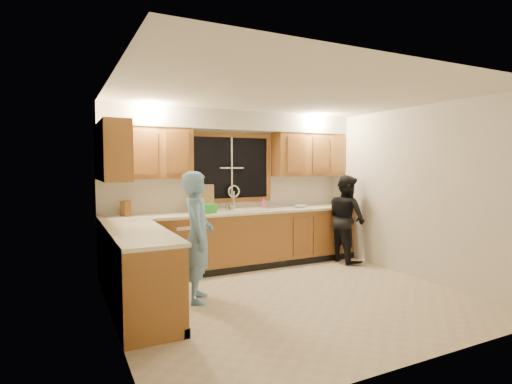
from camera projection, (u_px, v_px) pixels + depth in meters
floor at (291, 297)px, 5.00m from camera, size 4.20×4.20×0.00m
ceiling at (292, 95)px, 4.83m from camera, size 4.20×4.20×0.00m
wall_back at (231, 189)px, 6.61m from camera, size 4.20×0.00×4.20m
wall_left at (112, 205)px, 3.98m from camera, size 0.00×3.80×3.80m
wall_right at (414, 192)px, 5.85m from camera, size 0.00×3.80×3.80m
base_cabinets_back at (239, 240)px, 6.40m from camera, size 4.20×0.60×0.88m
base_cabinets_left at (138, 273)px, 4.48m from camera, size 0.60×1.90×0.88m
countertop_back at (239, 212)px, 6.35m from camera, size 4.20×0.63×0.04m
countertop_left at (139, 232)px, 4.46m from camera, size 0.63×1.90×0.04m
upper_cabinets_left at (145, 153)px, 5.79m from camera, size 1.35×0.33×0.75m
upper_cabinets_right at (309, 155)px, 7.06m from camera, size 1.35×0.33×0.75m
upper_cabinets_return at (114, 151)px, 5.01m from camera, size 0.33×0.90×0.75m
soffit at (235, 121)px, 6.38m from camera, size 4.20×0.35×0.30m
window_frame at (232, 168)px, 6.58m from camera, size 1.44×0.03×1.14m
sink at (239, 214)px, 6.37m from camera, size 0.86×0.52×0.57m
dishwasher at (188, 247)px, 6.01m from camera, size 0.60×0.56×0.82m
stove at (149, 286)px, 3.97m from camera, size 0.58×0.75×0.90m
man at (198, 237)px, 4.82m from camera, size 0.55×0.67×1.58m
woman at (346, 218)px, 6.78m from camera, size 0.58×0.73×1.48m
knife_block at (126, 208)px, 5.73m from camera, size 0.15×0.15×0.22m
cutting_board at (204, 198)px, 6.29m from camera, size 0.34×0.20×0.42m
dish_crate at (205, 209)px, 6.06m from camera, size 0.38×0.37×0.14m
soap_bottle at (264, 203)px, 6.64m from camera, size 0.11×0.11×0.19m
bowl at (300, 206)px, 6.80m from camera, size 0.25×0.25×0.05m
can_left at (228, 208)px, 6.19m from camera, size 0.08×0.08×0.12m
can_right at (231, 209)px, 6.14m from camera, size 0.07×0.07×0.12m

